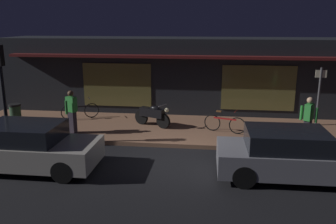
{
  "coord_description": "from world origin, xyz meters",
  "views": [
    {
      "loc": [
        1.12,
        -10.63,
        4.34
      ],
      "look_at": [
        -0.5,
        2.4,
        0.95
      ],
      "focal_mm": 37.46,
      "sensor_mm": 36.0,
      "label": 1
    }
  ],
  "objects": [
    {
      "name": "parked_car_far",
      "position": [
        -4.27,
        -1.33,
        0.7
      ],
      "size": [
        4.11,
        1.79,
        1.42
      ],
      "color": "black",
      "rests_on": "ground_plane"
    },
    {
      "name": "bicycle_extra",
      "position": [
        -4.61,
        3.83,
        0.51
      ],
      "size": [
        1.48,
        0.83,
        0.91
      ],
      "color": "black",
      "rests_on": "sidewalk_slab"
    },
    {
      "name": "traffic_light_pole",
      "position": [
        -5.93,
        0.34,
        2.48
      ],
      "size": [
        0.24,
        0.33,
        3.6
      ],
      "color": "black",
      "rests_on": "ground_plane"
    },
    {
      "name": "ground_plane",
      "position": [
        0.0,
        0.0,
        0.0
      ],
      "size": [
        60.0,
        60.0,
        0.0
      ],
      "primitive_type": "plane",
      "color": "black"
    },
    {
      "name": "trash_bin",
      "position": [
        -6.83,
        2.42,
        0.62
      ],
      "size": [
        0.48,
        0.48,
        0.93
      ],
      "color": "#2D4C33",
      "rests_on": "sidewalk_slab"
    },
    {
      "name": "storefront_building",
      "position": [
        0.0,
        6.39,
        1.8
      ],
      "size": [
        18.0,
        3.3,
        3.6
      ],
      "color": "black",
      "rests_on": "ground_plane"
    },
    {
      "name": "person_photographer",
      "position": [
        -4.14,
        1.8,
        1.03
      ],
      "size": [
        0.44,
        0.6,
        1.67
      ],
      "color": "#28232D",
      "rests_on": "sidewalk_slab"
    },
    {
      "name": "sign_post",
      "position": [
        5.52,
        4.09,
        1.51
      ],
      "size": [
        0.44,
        0.09,
        2.4
      ],
      "color": "#47474C",
      "rests_on": "sidewalk_slab"
    },
    {
      "name": "sidewalk_slab",
      "position": [
        0.0,
        3.0,
        0.07
      ],
      "size": [
        18.0,
        4.0,
        0.15
      ],
      "primitive_type": "cube",
      "color": "#8C6047",
      "rests_on": "ground_plane"
    },
    {
      "name": "bicycle_parked",
      "position": [
        1.69,
        2.61,
        0.51
      ],
      "size": [
        1.59,
        0.61,
        0.91
      ],
      "color": "black",
      "rests_on": "sidewalk_slab"
    },
    {
      "name": "motorcycle",
      "position": [
        -1.21,
        3.08,
        0.65
      ],
      "size": [
        1.58,
        0.9,
        0.97
      ],
      "color": "black",
      "rests_on": "sidewalk_slab"
    },
    {
      "name": "parked_car_across",
      "position": [
        3.37,
        -1.01,
        0.7
      ],
      "size": [
        4.12,
        1.83,
        1.42
      ],
      "color": "black",
      "rests_on": "ground_plane"
    },
    {
      "name": "person_bystander",
      "position": [
        4.54,
        1.69,
        1.03
      ],
      "size": [
        0.56,
        0.44,
        1.67
      ],
      "color": "#28232D",
      "rests_on": "sidewalk_slab"
    }
  ]
}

